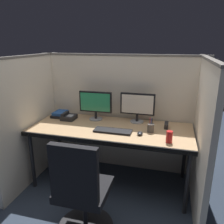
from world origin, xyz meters
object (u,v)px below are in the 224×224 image
object	(u,v)px
office_chair	(82,202)
pen_cup	(151,128)
book_stack	(60,114)
soda_can	(169,137)
monitor_right	(137,106)
desk	(111,132)
computer_mouse	(140,133)
desk_phone	(69,117)
keyboard_main	(113,131)
monitor_left	(95,104)
red_stapler	(166,125)

from	to	relation	value
office_chair	pen_cup	distance (m)	1.09
book_stack	soda_can	distance (m)	1.55
monitor_right	soda_can	size ratio (longest dim) A/B	3.52
desk	pen_cup	xyz separation A→B (m)	(0.47, -0.00, 0.10)
computer_mouse	desk	bearing A→B (deg)	162.38
office_chair	soda_can	xyz separation A→B (m)	(0.70, 0.64, 0.44)
computer_mouse	desk_phone	xyz separation A→B (m)	(-0.99, 0.28, 0.02)
desk	desk_phone	size ratio (longest dim) A/B	10.00
computer_mouse	book_stack	distance (m)	1.22
desk	keyboard_main	distance (m)	0.14
monitor_left	desk	bearing A→B (deg)	-42.46
monitor_left	desk_phone	xyz separation A→B (m)	(-0.35, -0.09, -0.18)
monitor_right	computer_mouse	distance (m)	0.46
monitor_right	desk_phone	xyz separation A→B (m)	(-0.89, -0.13, -0.18)
office_chair	book_stack	bearing A→B (deg)	118.31
pen_cup	computer_mouse	bearing A→B (deg)	-131.77
monitor_right	office_chair	bearing A→B (deg)	-103.88
keyboard_main	desk_phone	distance (m)	0.73
red_stapler	monitor_left	bearing A→B (deg)	176.45
monitor_right	keyboard_main	bearing A→B (deg)	-118.14
office_chair	red_stapler	xyz separation A→B (m)	(0.66, 1.06, 0.40)
office_chair	desk_phone	world-z (taller)	office_chair
desk	pen_cup	world-z (taller)	pen_cup
pen_cup	soda_can	size ratio (longest dim) A/B	1.38
monitor_right	red_stapler	bearing A→B (deg)	-14.55
computer_mouse	red_stapler	distance (m)	0.41
monitor_left	desk_phone	size ratio (longest dim) A/B	2.26
red_stapler	keyboard_main	bearing A→B (deg)	-152.64
monitor_right	desk_phone	size ratio (longest dim) A/B	2.26
keyboard_main	red_stapler	distance (m)	0.65
keyboard_main	book_stack	distance (m)	0.92
pen_cup	desk_phone	size ratio (longest dim) A/B	0.89
monitor_left	soda_can	distance (m)	1.08
red_stapler	computer_mouse	bearing A→B (deg)	-131.21
keyboard_main	desk_phone	xyz separation A→B (m)	(-0.68, 0.27, 0.02)
monitor_left	pen_cup	world-z (taller)	monitor_left
keyboard_main	monitor_left	bearing A→B (deg)	132.49
office_chair	desk_phone	bearing A→B (deg)	113.75
red_stapler	desk_phone	bearing A→B (deg)	-178.53
book_stack	monitor_left	bearing A→B (deg)	0.58
desk	computer_mouse	size ratio (longest dim) A/B	19.79
monitor_right	pen_cup	size ratio (longest dim) A/B	2.55
monitor_left	red_stapler	distance (m)	0.93
monitor_left	computer_mouse	xyz separation A→B (m)	(0.64, -0.36, -0.20)
computer_mouse	soda_can	bearing A→B (deg)	-20.72
computer_mouse	monitor_left	bearing A→B (deg)	150.25
soda_can	pen_cup	bearing A→B (deg)	131.84
office_chair	keyboard_main	distance (m)	0.86
soda_can	monitor_left	bearing A→B (deg)	153.07
pen_cup	soda_can	bearing A→B (deg)	-48.16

